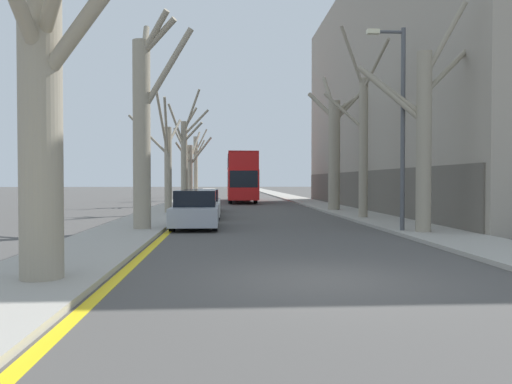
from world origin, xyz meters
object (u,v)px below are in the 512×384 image
at_px(street_tree_right_0, 422,131).
at_px(parked_car_1, 202,204).
at_px(street_tree_left_1, 144,123).
at_px(street_tree_left_0, 40,79).
at_px(parked_car_0, 195,210).
at_px(street_tree_left_3, 185,155).
at_px(parked_car_2, 206,201).
at_px(street_tree_left_5, 196,164).
at_px(lamp_post, 400,118).
at_px(street_tree_left_2, 167,161).
at_px(street_tree_right_1, 363,140).
at_px(double_decker_bus, 241,175).
at_px(street_tree_left_4, 190,166).
at_px(street_tree_right_2, 335,147).

relative_size(street_tree_right_0, parked_car_1, 1.75).
bearing_deg(street_tree_left_1, street_tree_right_0, -10.16).
xyz_separation_m(street_tree_left_0, parked_car_0, (2.08, 10.99, -2.98)).
bearing_deg(street_tree_left_3, parked_car_2, -75.74).
bearing_deg(street_tree_left_5, lamp_post, -76.70).
bearing_deg(lamp_post, street_tree_left_3, 114.12).
height_order(street_tree_left_2, lamp_post, lamp_post).
bearing_deg(parked_car_1, street_tree_left_1, -105.29).
distance_m(street_tree_left_1, street_tree_left_2, 9.44).
bearing_deg(parked_car_0, parked_car_1, 90.00).
distance_m(street_tree_left_1, parked_car_0, 3.99).
xyz_separation_m(street_tree_left_1, street_tree_right_0, (9.89, -1.77, -0.40)).
bearing_deg(street_tree_right_0, street_tree_left_3, 115.09).
xyz_separation_m(street_tree_right_1, parked_car_2, (-7.88, 7.04, -3.27)).
bearing_deg(double_decker_bus, street_tree_left_3, -123.26).
distance_m(street_tree_left_1, parked_car_1, 7.70).
bearing_deg(parked_car_1, street_tree_right_0, -46.41).
bearing_deg(street_tree_left_4, street_tree_left_5, 89.94).
relative_size(street_tree_left_2, street_tree_right_1, 0.72).
height_order(street_tree_left_3, parked_car_0, street_tree_left_3).
bearing_deg(parked_car_0, street_tree_right_1, 26.30).
height_order(street_tree_left_5, street_tree_right_2, street_tree_right_2).
height_order(street_tree_left_5, street_tree_right_1, street_tree_right_1).
distance_m(street_tree_right_2, parked_car_2, 8.69).
relative_size(street_tree_left_0, street_tree_left_1, 0.99).
xyz_separation_m(street_tree_left_1, lamp_post, (9.25, -1.31, 0.10)).
bearing_deg(street_tree_left_3, street_tree_left_5, 90.99).
height_order(parked_car_1, parked_car_2, parked_car_1).
bearing_deg(parked_car_2, parked_car_0, -90.00).
distance_m(parked_car_0, parked_car_2, 10.94).
height_order(parked_car_2, lamp_post, lamp_post).
bearing_deg(street_tree_right_2, street_tree_left_5, 110.41).
distance_m(street_tree_left_0, lamp_post, 12.71).
distance_m(street_tree_left_0, street_tree_left_3, 29.05).
distance_m(double_decker_bus, parked_car_1, 19.74).
distance_m(street_tree_left_2, parked_car_1, 4.10).
height_order(street_tree_right_0, street_tree_right_2, street_tree_right_2).
distance_m(street_tree_left_0, street_tree_left_2, 19.13).
relative_size(street_tree_right_0, parked_car_2, 1.79).
bearing_deg(street_tree_left_1, street_tree_left_0, -91.49).
relative_size(street_tree_left_1, street_tree_left_3, 0.92).
height_order(street_tree_left_5, street_tree_right_0, street_tree_left_5).
distance_m(street_tree_left_3, parked_car_2, 8.02).
height_order(street_tree_right_1, street_tree_right_2, street_tree_right_1).
distance_m(street_tree_right_0, parked_car_2, 16.40).
xyz_separation_m(street_tree_left_0, street_tree_right_1, (9.97, 14.88, 0.22)).
distance_m(street_tree_left_4, parked_car_0, 28.49).
relative_size(street_tree_left_4, parked_car_2, 1.59).
relative_size(street_tree_right_1, parked_car_2, 2.08).
bearing_deg(street_tree_right_1, street_tree_left_2, 156.92).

